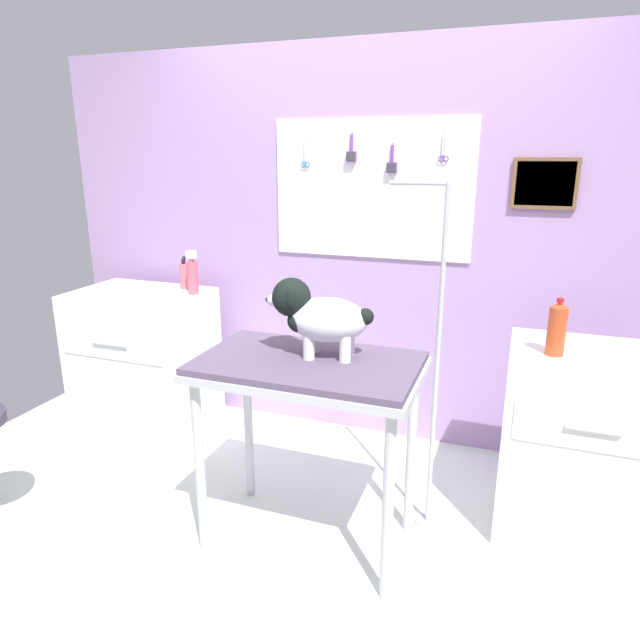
# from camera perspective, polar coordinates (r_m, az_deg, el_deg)

# --- Properties ---
(ground) EXTENTS (4.40, 4.00, 0.04)m
(ground) POSITION_cam_1_polar(r_m,az_deg,el_deg) (2.71, -4.05, -22.79)
(ground) COLOR silver
(rear_wall_panel) EXTENTS (4.00, 0.11, 2.30)m
(rear_wall_panel) POSITION_cam_1_polar(r_m,az_deg,el_deg) (3.34, 4.60, 7.26)
(rear_wall_panel) COLOR #A381B6
(rear_wall_panel) RESTS_ON ground
(grooming_table) EXTENTS (0.94, 0.57, 0.87)m
(grooming_table) POSITION_cam_1_polar(r_m,az_deg,el_deg) (2.37, -1.22, -6.36)
(grooming_table) COLOR #B7B7BC
(grooming_table) RESTS_ON ground
(grooming_arm) EXTENTS (0.30, 0.11, 1.59)m
(grooming_arm) POSITION_cam_1_polar(r_m,az_deg,el_deg) (2.55, 11.51, -5.80)
(grooming_arm) COLOR #B7B7BC
(grooming_arm) RESTS_ON ground
(dog) EXTENTS (0.46, 0.25, 0.33)m
(dog) POSITION_cam_1_polar(r_m,az_deg,el_deg) (2.33, -0.25, 0.46)
(dog) COLOR white
(dog) RESTS_ON grooming_table
(counter_left) EXTENTS (0.80, 0.58, 0.89)m
(counter_left) POSITION_cam_1_polar(r_m,az_deg,el_deg) (3.72, -17.40, -3.90)
(counter_left) COLOR white
(counter_left) RESTS_ON ground
(cabinet_right) EXTENTS (0.68, 0.54, 0.88)m
(cabinet_right) POSITION_cam_1_polar(r_m,az_deg,el_deg) (2.85, 24.96, -11.29)
(cabinet_right) COLOR white
(cabinet_right) RESTS_ON ground
(conditioner_bottle) EXTENTS (0.06, 0.05, 0.20)m
(conditioner_bottle) POSITION_cam_1_polar(r_m,az_deg,el_deg) (3.59, -13.62, 4.41)
(conditioner_bottle) COLOR #D45B68
(conditioner_bottle) RESTS_ON counter_left
(spray_bottle_short) EXTENTS (0.06, 0.06, 0.26)m
(spray_bottle_short) POSITION_cam_1_polar(r_m,az_deg,el_deg) (3.44, -12.82, 4.46)
(spray_bottle_short) COLOR #CF5365
(spray_bottle_short) RESTS_ON counter_left
(soda_bottle) EXTENTS (0.08, 0.08, 0.25)m
(soda_bottle) POSITION_cam_1_polar(r_m,az_deg,el_deg) (2.55, 22.93, -0.83)
(soda_bottle) COLOR #BD4521
(soda_bottle) RESTS_ON cabinet_right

